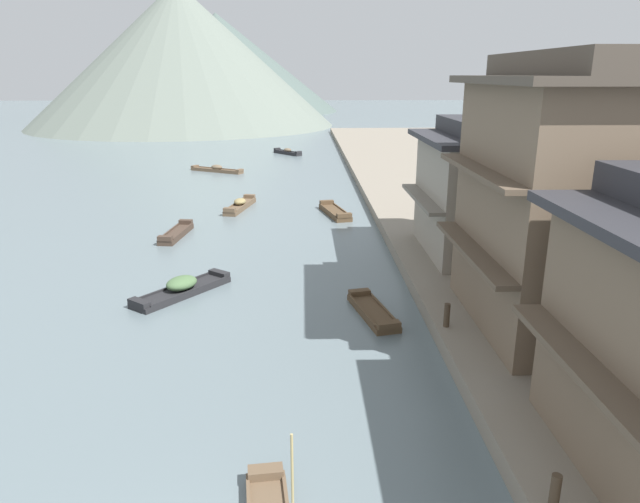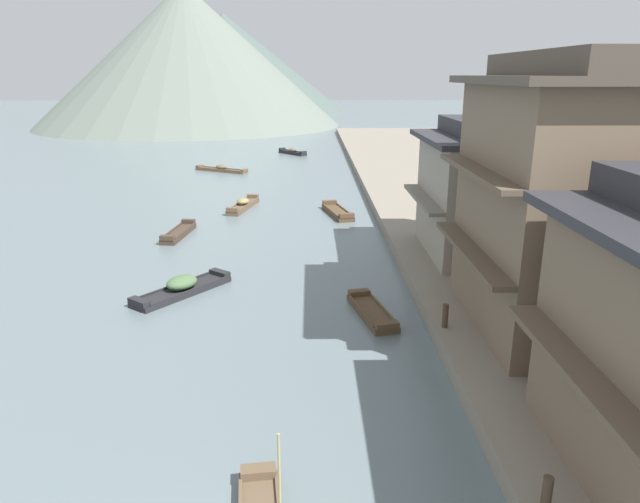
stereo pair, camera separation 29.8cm
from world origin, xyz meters
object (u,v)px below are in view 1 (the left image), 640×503
(boat_moored_third, at_px, (335,212))
(boat_upstream_distant, at_px, (373,312))
(boat_moored_second, at_px, (182,288))
(house_waterfront_tall, at_px, (480,190))
(boat_moored_nearest, at_px, (288,152))
(house_waterfront_second, at_px, (555,199))
(boat_moored_far, at_px, (217,170))
(boat_midriver_upstream, at_px, (240,205))
(mooring_post_dock_mid, at_px, (447,315))
(boat_midriver_drifting, at_px, (176,233))
(mooring_post_dock_near, at_px, (555,494))

(boat_moored_third, relative_size, boat_upstream_distant, 1.19)
(boat_moored_second, height_order, house_waterfront_tall, house_waterfront_tall)
(boat_moored_nearest, relative_size, house_waterfront_second, 0.43)
(boat_moored_far, xyz_separation_m, boat_midriver_upstream, (3.74, -15.38, 0.03))
(boat_moored_nearest, xyz_separation_m, mooring_post_dock_mid, (6.47, -47.74, 0.74))
(boat_moored_second, relative_size, mooring_post_dock_mid, 5.19)
(boat_moored_far, bearing_deg, house_waterfront_tall, -59.46)
(boat_moored_nearest, height_order, house_waterfront_second, house_waterfront_second)
(boat_upstream_distant, height_order, mooring_post_dock_mid, mooring_post_dock_mid)
(boat_moored_nearest, bearing_deg, boat_midriver_upstream, -95.28)
(boat_moored_nearest, xyz_separation_m, house_waterfront_tall, (9.89, -39.39, 3.33))
(boat_upstream_distant, xyz_separation_m, mooring_post_dock_mid, (2.18, -2.29, 0.83))
(boat_moored_far, bearing_deg, boat_midriver_drifting, -87.71)
(boat_moored_second, bearing_deg, mooring_post_dock_mid, -25.57)
(boat_moored_nearest, relative_size, boat_moored_third, 0.87)
(boat_moored_nearest, distance_m, house_waterfront_second, 48.75)
(boat_midriver_upstream, relative_size, mooring_post_dock_near, 5.63)
(boat_moored_second, xyz_separation_m, boat_upstream_distant, (7.57, -2.37, -0.12))
(house_waterfront_tall, height_order, mooring_post_dock_near, house_waterfront_tall)
(boat_moored_second, bearing_deg, mooring_post_dock_near, -53.50)
(boat_moored_second, distance_m, house_waterfront_second, 14.50)
(boat_moored_second, height_order, boat_midriver_upstream, boat_moored_second)
(boat_moored_second, distance_m, mooring_post_dock_mid, 10.83)
(boat_midriver_upstream, relative_size, house_waterfront_tall, 0.64)
(boat_upstream_distant, bearing_deg, boat_moored_far, 107.51)
(boat_moored_third, height_order, house_waterfront_tall, house_waterfront_tall)
(boat_moored_second, xyz_separation_m, boat_midriver_upstream, (0.75, 15.68, -0.03))
(boat_moored_second, height_order, boat_moored_far, boat_moored_second)
(boat_moored_second, xyz_separation_m, mooring_post_dock_near, (9.75, -13.18, 0.72))
(boat_moored_far, xyz_separation_m, house_waterfront_second, (15.99, -35.53, 4.66))
(mooring_post_dock_near, bearing_deg, house_waterfront_tall, 78.53)
(house_waterfront_second, bearing_deg, boat_moored_third, 108.15)
(boat_moored_third, height_order, mooring_post_dock_mid, mooring_post_dock_mid)
(boat_midriver_upstream, distance_m, mooring_post_dock_near, 30.24)
(boat_moored_far, relative_size, mooring_post_dock_near, 6.18)
(boat_moored_far, bearing_deg, house_waterfront_second, -65.77)
(boat_midriver_drifting, height_order, mooring_post_dock_mid, mooring_post_dock_mid)
(house_waterfront_tall, bearing_deg, mooring_post_dock_mid, -112.28)
(boat_moored_nearest, distance_m, boat_moored_third, 29.57)
(boat_midriver_upstream, relative_size, mooring_post_dock_mid, 5.80)
(boat_moored_nearest, xyz_separation_m, boat_upstream_distant, (4.29, -45.45, -0.09))
(house_waterfront_second, relative_size, house_waterfront_tall, 1.18)
(boat_moored_second, relative_size, boat_midriver_upstream, 0.89)
(boat_moored_second, xyz_separation_m, boat_moored_third, (7.04, 13.74, -0.09))
(mooring_post_dock_mid, bearing_deg, boat_upstream_distant, 133.59)
(boat_moored_second, bearing_deg, boat_moored_nearest, 85.64)
(house_waterfront_second, distance_m, mooring_post_dock_mid, 5.08)
(boat_upstream_distant, xyz_separation_m, house_waterfront_second, (5.44, -2.10, 4.72))
(boat_moored_nearest, height_order, boat_midriver_upstream, boat_midriver_upstream)
(house_waterfront_second, bearing_deg, boat_upstream_distant, 158.92)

